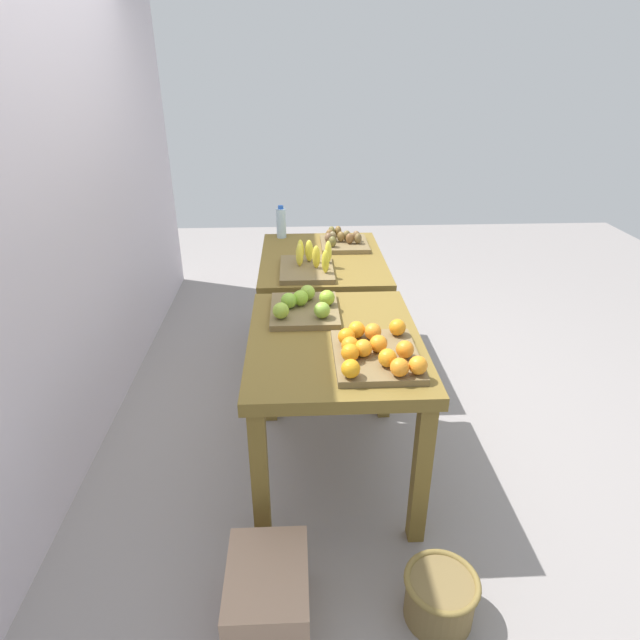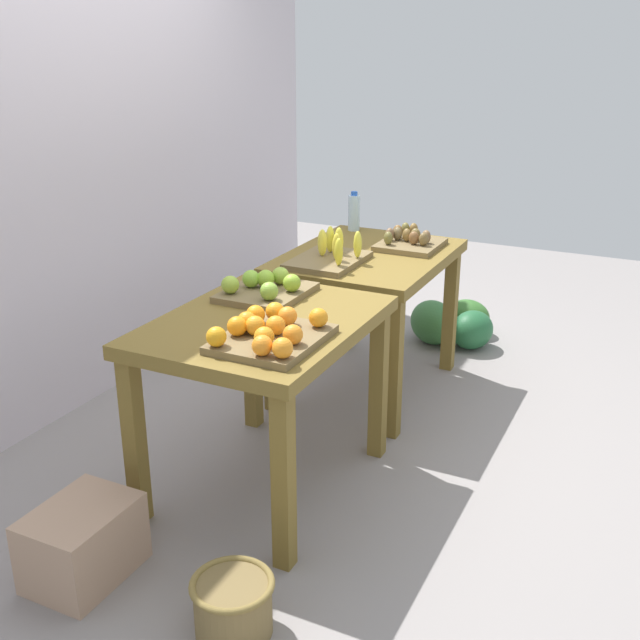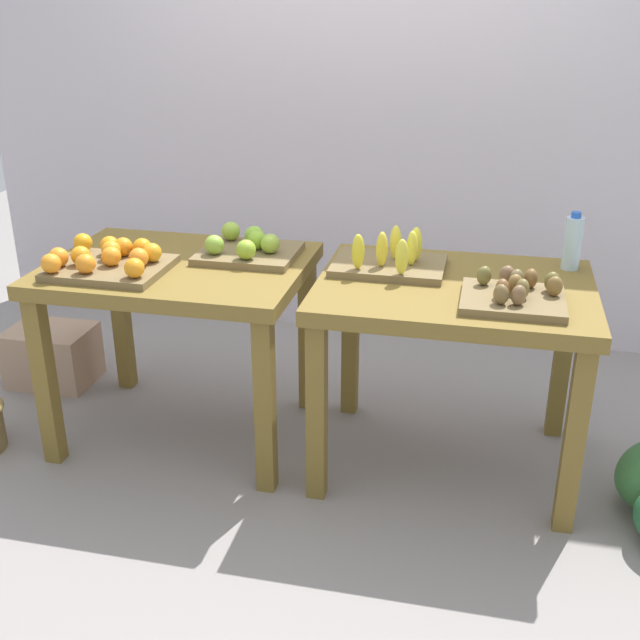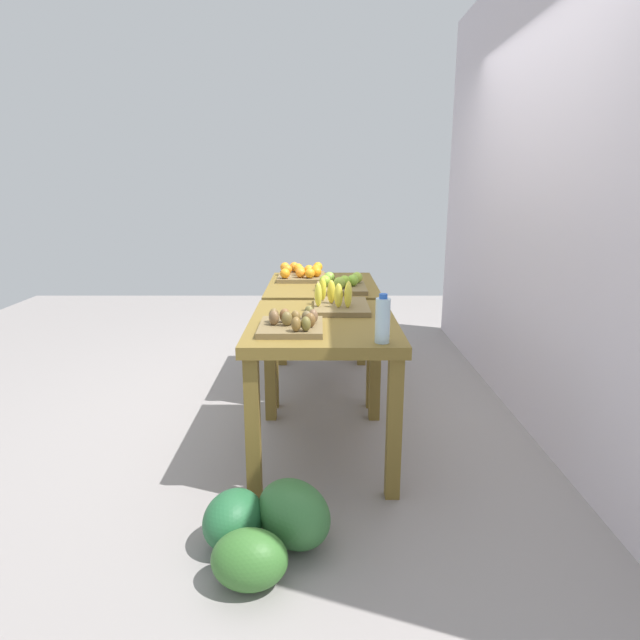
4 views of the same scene
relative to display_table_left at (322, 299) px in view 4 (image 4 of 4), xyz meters
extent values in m
plane|color=gray|center=(0.56, 0.00, -0.67)|extent=(8.00, 8.00, 0.00)
cube|color=silver|center=(0.56, 1.35, 0.83)|extent=(4.40, 0.12, 3.00)
cube|color=brown|center=(0.00, 0.00, 0.09)|extent=(1.04, 0.80, 0.06)
cube|color=brown|center=(-0.46, -0.34, -0.31)|extent=(0.07, 0.07, 0.73)
cube|color=brown|center=(0.46, -0.34, -0.31)|extent=(0.07, 0.07, 0.73)
cube|color=brown|center=(-0.46, 0.34, -0.31)|extent=(0.07, 0.07, 0.73)
cube|color=brown|center=(0.46, 0.34, -0.31)|extent=(0.07, 0.07, 0.73)
cube|color=brown|center=(1.12, 0.00, 0.09)|extent=(1.04, 0.80, 0.06)
cube|color=brown|center=(0.66, -0.34, -0.31)|extent=(0.07, 0.07, 0.73)
cube|color=brown|center=(1.58, -0.34, -0.31)|extent=(0.07, 0.07, 0.73)
cube|color=brown|center=(0.66, 0.34, -0.31)|extent=(0.07, 0.07, 0.73)
cube|color=brown|center=(1.58, 0.34, -0.31)|extent=(0.07, 0.07, 0.73)
cube|color=brown|center=(-0.21, -0.16, 0.13)|extent=(0.44, 0.36, 0.03)
sphere|color=orange|center=(-0.32, -0.19, 0.19)|extent=(0.11, 0.11, 0.08)
sphere|color=orange|center=(-0.09, -0.16, 0.19)|extent=(0.10, 0.10, 0.08)
sphere|color=orange|center=(-0.38, -0.30, 0.19)|extent=(0.11, 0.11, 0.08)
sphere|color=orange|center=(-0.39, -0.23, 0.19)|extent=(0.10, 0.10, 0.08)
sphere|color=orange|center=(-0.20, -0.17, 0.19)|extent=(0.08, 0.08, 0.08)
sphere|color=orange|center=(-0.27, -0.04, 0.19)|extent=(0.11, 0.11, 0.08)
sphere|color=orange|center=(-0.13, -0.04, 0.19)|extent=(0.08, 0.08, 0.08)
sphere|color=orange|center=(-0.06, -0.09, 0.19)|extent=(0.10, 0.10, 0.08)
sphere|color=orange|center=(-0.25, -0.28, 0.19)|extent=(0.11, 0.11, 0.08)
sphere|color=orange|center=(-0.21, -0.05, 0.19)|extent=(0.11, 0.11, 0.08)
sphere|color=orange|center=(-0.05, -0.28, 0.19)|extent=(0.09, 0.09, 0.08)
sphere|color=orange|center=(-0.23, -0.10, 0.19)|extent=(0.09, 0.09, 0.08)
sphere|color=orange|center=(-0.40, -0.03, 0.19)|extent=(0.08, 0.08, 0.08)
cube|color=brown|center=(0.26, 0.13, 0.13)|extent=(0.40, 0.34, 0.03)
sphere|color=#91B339|center=(0.36, 0.12, 0.19)|extent=(0.11, 0.11, 0.08)
sphere|color=#84B039|center=(0.14, 0.05, 0.19)|extent=(0.10, 0.10, 0.08)
sphere|color=#8DB52E|center=(0.29, 0.02, 0.19)|extent=(0.09, 0.09, 0.08)
sphere|color=#95B939|center=(0.15, 0.25, 0.19)|extent=(0.10, 0.10, 0.08)
sphere|color=#8CBB31|center=(0.29, 0.15, 0.19)|extent=(0.11, 0.11, 0.08)
sphere|color=#87BC36|center=(0.26, 0.21, 0.19)|extent=(0.11, 0.11, 0.08)
cube|color=brown|center=(0.85, 0.11, 0.13)|extent=(0.44, 0.32, 0.03)
ellipsoid|color=yellow|center=(0.94, 0.09, 0.22)|extent=(0.05, 0.06, 0.14)
ellipsoid|color=yellow|center=(0.87, 0.15, 0.22)|extent=(0.07, 0.06, 0.14)
ellipsoid|color=yellow|center=(0.83, 0.05, 0.22)|extent=(0.06, 0.06, 0.14)
ellipsoid|color=yellow|center=(0.95, 0.14, 0.22)|extent=(0.06, 0.06, 0.14)
ellipsoid|color=yellow|center=(0.92, -0.03, 0.22)|extent=(0.06, 0.05, 0.14)
ellipsoid|color=yellow|center=(0.75, 0.00, 0.22)|extent=(0.06, 0.06, 0.14)
cube|color=brown|center=(1.33, -0.16, 0.13)|extent=(0.36, 0.32, 0.03)
ellipsoid|color=brown|center=(1.33, -0.14, 0.18)|extent=(0.07, 0.07, 0.07)
ellipsoid|color=brown|center=(1.34, -0.08, 0.18)|extent=(0.07, 0.07, 0.07)
ellipsoid|color=brown|center=(1.39, -0.07, 0.18)|extent=(0.05, 0.06, 0.07)
ellipsoid|color=brown|center=(1.22, -0.07, 0.18)|extent=(0.07, 0.07, 0.07)
ellipsoid|color=brown|center=(1.29, -0.25, 0.18)|extent=(0.07, 0.07, 0.07)
ellipsoid|color=brown|center=(1.35, -0.25, 0.18)|extent=(0.07, 0.07, 0.07)
ellipsoid|color=brown|center=(1.47, -0.13, 0.18)|extent=(0.06, 0.05, 0.07)
ellipsoid|color=brown|center=(1.46, -0.08, 0.18)|extent=(0.07, 0.07, 0.07)
ellipsoid|color=brown|center=(1.29, -0.20, 0.18)|extent=(0.06, 0.07, 0.07)
ellipsoid|color=brown|center=(1.36, -0.18, 0.18)|extent=(0.06, 0.07, 0.07)
ellipsoid|color=brown|center=(1.31, -0.05, 0.18)|extent=(0.06, 0.05, 0.07)
cylinder|color=silver|center=(1.55, 0.27, 0.22)|extent=(0.07, 0.07, 0.21)
cylinder|color=blue|center=(1.55, 0.27, 0.34)|extent=(0.04, 0.04, 0.02)
ellipsoid|color=#366C2C|center=(2.20, -0.29, -0.56)|extent=(0.25, 0.31, 0.23)
ellipsoid|color=#367138|center=(1.93, -0.13, -0.53)|extent=(0.46, 0.45, 0.28)
ellipsoid|color=#246136|center=(1.95, -0.38, -0.55)|extent=(0.37, 0.34, 0.25)
cylinder|color=olive|center=(-0.84, -0.35, -0.58)|extent=(0.26, 0.26, 0.19)
torus|color=olive|center=(-0.84, -0.35, -0.48)|extent=(0.29, 0.29, 0.02)
cube|color=tan|center=(-0.84, 0.30, -0.53)|extent=(0.40, 0.30, 0.28)
camera|label=1|loc=(-2.14, 0.17, 1.26)|focal=29.38mm
camera|label=2|loc=(-2.58, -1.53, 1.23)|focal=43.36mm
camera|label=3|loc=(1.23, -2.80, 1.14)|focal=43.61mm
camera|label=4|loc=(3.96, -0.02, 0.83)|focal=30.19mm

